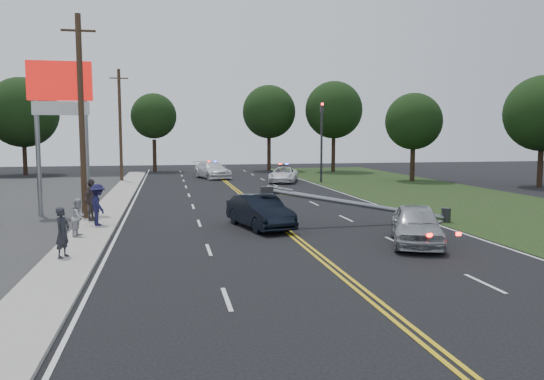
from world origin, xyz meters
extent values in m
plane|color=black|center=(0.00, 0.00, 0.00)|extent=(120.00, 120.00, 0.00)
cube|color=#AAA499|center=(-8.40, 10.00, 0.06)|extent=(1.80, 70.00, 0.12)
cube|color=black|center=(13.50, 10.00, 0.01)|extent=(12.00, 80.00, 0.01)
cube|color=gold|center=(0.00, 10.00, 0.01)|extent=(0.36, 80.00, 0.00)
cylinder|color=gray|center=(-11.70, 14.00, 3.50)|extent=(0.24, 0.24, 7.00)
cylinder|color=gray|center=(-9.30, 14.00, 3.50)|extent=(0.24, 0.24, 7.00)
cube|color=#B8100C|center=(-10.50, 14.00, 7.00)|extent=(3.20, 0.35, 2.00)
cube|color=white|center=(-10.50, 14.00, 5.60)|extent=(2.80, 0.30, 0.70)
cylinder|color=#2D2D30|center=(8.30, 30.00, 3.50)|extent=(0.20, 0.20, 7.00)
cube|color=#2D2D30|center=(8.30, 30.00, 6.60)|extent=(0.28, 0.28, 0.90)
sphere|color=#FF0C07|center=(8.30, 29.84, 6.90)|extent=(0.22, 0.22, 0.22)
cylinder|color=#2D2D30|center=(8.10, 8.00, 0.35)|extent=(0.44, 0.44, 0.70)
cylinder|color=gray|center=(3.67, 8.00, 0.98)|extent=(8.90, 0.24, 1.80)
cube|color=#2D2D30|center=(-0.76, 8.00, 1.76)|extent=(0.55, 0.32, 0.30)
cylinder|color=#382619|center=(-9.20, 12.00, 5.00)|extent=(0.28, 0.28, 10.00)
cube|color=#382619|center=(-9.20, 12.00, 9.20)|extent=(1.60, 0.10, 0.10)
cylinder|color=#382619|center=(-9.20, 34.00, 5.00)|extent=(0.28, 0.28, 10.00)
cube|color=#382619|center=(-9.20, 34.00, 9.20)|extent=(1.60, 0.10, 0.10)
cylinder|color=black|center=(-19.83, 44.34, 1.90)|extent=(0.44, 0.44, 3.80)
sphere|color=black|center=(-19.83, 44.34, 6.54)|extent=(7.27, 7.27, 7.27)
cylinder|color=black|center=(-6.55, 46.68, 1.84)|extent=(0.44, 0.44, 3.68)
sphere|color=black|center=(-6.55, 46.68, 6.33)|extent=(5.12, 5.12, 5.12)
cylinder|color=black|center=(6.61, 45.89, 2.00)|extent=(0.44, 0.44, 3.99)
sphere|color=black|center=(6.61, 45.89, 6.87)|extent=(6.19, 6.19, 6.19)
cylinder|color=black|center=(13.44, 42.56, 2.03)|extent=(0.44, 0.44, 4.07)
sphere|color=black|center=(13.44, 42.56, 7.01)|extent=(6.45, 6.45, 6.45)
cylinder|color=black|center=(16.85, 29.64, 1.58)|extent=(0.44, 0.44, 3.15)
sphere|color=black|center=(16.85, 29.64, 5.43)|extent=(5.13, 5.13, 5.13)
cylinder|color=black|center=(24.39, 22.34, 1.72)|extent=(0.44, 0.44, 3.44)
sphere|color=black|center=(24.39, 22.34, 5.93)|extent=(6.06, 6.06, 6.06)
imported|color=black|center=(-1.05, 8.22, 0.76)|extent=(2.67, 4.84, 1.51)
imported|color=#A5A8AD|center=(4.27, 3.44, 0.78)|extent=(3.39, 4.92, 1.55)
imported|color=white|center=(4.97, 30.52, 0.68)|extent=(3.68, 5.34, 1.36)
imported|color=white|center=(-0.88, 36.15, 0.82)|extent=(3.75, 6.04, 1.63)
imported|color=#24252B|center=(-8.65, 3.27, 0.97)|extent=(0.61, 0.73, 1.71)
imported|color=#B5B4BA|center=(-8.73, 7.16, 0.89)|extent=(0.76, 0.87, 1.54)
imported|color=#1A1940|center=(-8.28, 9.64, 1.07)|extent=(1.13, 1.41, 1.90)
imported|color=#544643|center=(-8.77, 11.20, 1.12)|extent=(0.87, 1.27, 2.00)
camera|label=1|loc=(-5.14, -15.32, 4.25)|focal=35.00mm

